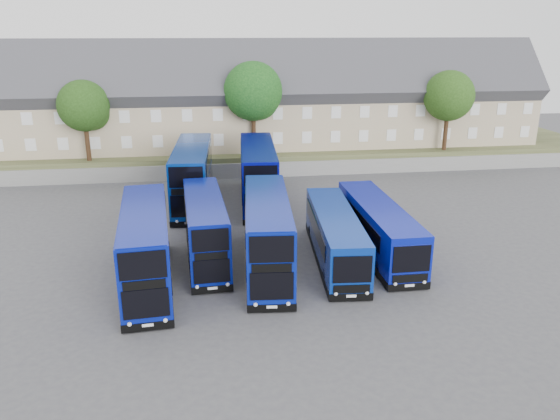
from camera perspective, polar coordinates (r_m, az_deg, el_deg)
The scene contains 15 objects.
ground at distance 31.93m, azimuth -2.03°, elevation -7.80°, with size 120.00×120.00×0.00m, color #46464B.
retaining_wall at distance 54.25m, azimuth -4.68°, elevation 4.12°, with size 70.00×0.40×1.50m, color slate.
earth_bank at distance 63.93m, azimuth -5.22°, elevation 6.53°, with size 80.00×20.00×2.00m, color #434929.
terrace_row at distance 59.27m, azimuth -2.23°, elevation 11.14°, with size 60.00×10.40×11.20m.
dd_front_left at distance 32.10m, azimuth -13.84°, elevation -3.96°, with size 3.47×11.31×4.43m.
dd_front_mid at distance 34.86m, azimuth -7.80°, elevation -2.10°, with size 2.89×10.30×4.05m.
dd_front_right at distance 33.05m, azimuth -1.32°, elevation -2.68°, with size 3.45×11.46×4.49m.
dd_rear_left at distance 46.21m, azimuth -9.11°, elevation 3.52°, with size 3.45×12.37×4.87m.
dd_rear_right at distance 46.10m, azimuth -2.31°, elevation 3.69°, with size 3.57×12.34×4.84m.
coach_east_a at distance 34.71m, azimuth 5.77°, elevation -2.88°, with size 3.28×11.70×3.16m.
coach_east_b at distance 36.40m, azimuth 10.21°, elevation -1.98°, with size 2.55×11.91×3.25m.
tree_west at distance 55.18m, azimuth -19.66°, elevation 10.04°, with size 4.80×4.80×7.65m.
tree_mid at distance 54.66m, azimuth -2.68°, elevation 12.07°, with size 5.76×5.76×9.18m.
tree_east at distance 59.51m, azimuth 17.31°, elevation 11.14°, with size 5.12×5.12×8.16m.
tree_far at distance 68.35m, azimuth 19.54°, elevation 12.06°, with size 5.44×5.44×8.67m.
Camera 1 is at (-2.81, -28.50, 14.12)m, focal length 35.00 mm.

